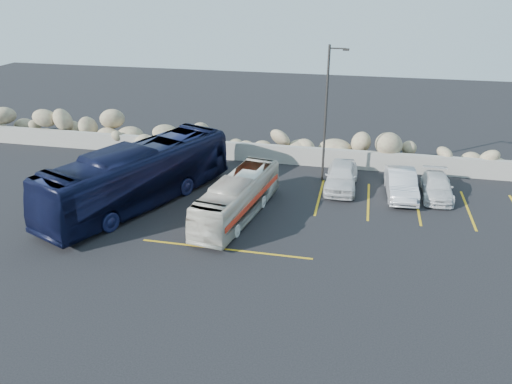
% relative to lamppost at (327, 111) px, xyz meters
% --- Properties ---
extents(ground, '(90.00, 90.00, 0.00)m').
position_rel_lamppost_xyz_m(ground, '(-2.56, -9.50, -4.30)').
color(ground, black).
rests_on(ground, ground).
extents(seawall, '(60.00, 0.40, 1.20)m').
position_rel_lamppost_xyz_m(seawall, '(-2.56, 2.50, -3.70)').
color(seawall, gray).
rests_on(seawall, ground).
extents(riprap_pile, '(54.00, 2.80, 2.60)m').
position_rel_lamppost_xyz_m(riprap_pile, '(-2.56, 3.70, -3.00)').
color(riprap_pile, '#957B61').
rests_on(riprap_pile, ground).
extents(parking_lines, '(18.16, 9.36, 0.01)m').
position_rel_lamppost_xyz_m(parking_lines, '(2.09, -3.93, -4.29)').
color(parking_lines, gold).
rests_on(parking_lines, ground).
extents(lamppost, '(1.14, 0.18, 8.00)m').
position_rel_lamppost_xyz_m(lamppost, '(0.00, 0.00, 0.00)').
color(lamppost, '#302D2B').
rests_on(lamppost, ground).
extents(vintage_bus, '(2.98, 7.93, 2.16)m').
position_rel_lamppost_xyz_m(vintage_bus, '(-3.83, -5.93, -3.22)').
color(vintage_bus, beige).
rests_on(vintage_bus, ground).
extents(tour_coach, '(7.13, 11.96, 3.29)m').
position_rel_lamppost_xyz_m(tour_coach, '(-9.39, -5.49, -2.65)').
color(tour_coach, black).
rests_on(tour_coach, ground).
extents(car_a, '(1.84, 4.46, 1.51)m').
position_rel_lamppost_xyz_m(car_a, '(1.12, -0.97, -3.54)').
color(car_a, silver).
rests_on(car_a, ground).
extents(car_b, '(1.79, 4.48, 1.45)m').
position_rel_lamppost_xyz_m(car_b, '(4.47, -1.34, -3.57)').
color(car_b, silver).
rests_on(car_b, ground).
extents(car_c, '(1.67, 3.98, 1.15)m').
position_rel_lamppost_xyz_m(car_c, '(6.44, -1.00, -3.72)').
color(car_c, silver).
rests_on(car_c, ground).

